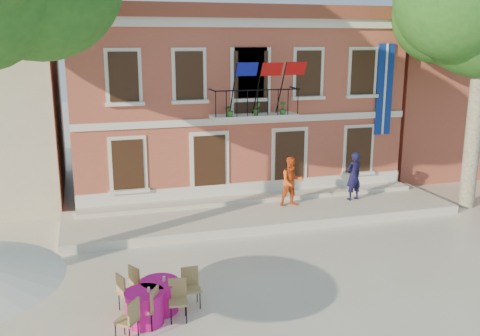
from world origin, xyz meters
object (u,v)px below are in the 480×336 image
object	(u,v)px
pedestrian_orange	(292,182)
cafe_table_1	(160,294)
cafe_table_0	(145,306)
pedestrian_navy	(354,176)

from	to	relation	value
pedestrian_orange	cafe_table_1	world-z (taller)	pedestrian_orange
pedestrian_orange	cafe_table_0	bearing A→B (deg)	-133.65
pedestrian_navy	cafe_table_1	size ratio (longest dim) A/B	0.99
pedestrian_navy	cafe_table_1	world-z (taller)	pedestrian_navy
cafe_table_0	cafe_table_1	distance (m)	0.62
pedestrian_navy	cafe_table_0	bearing A→B (deg)	22.07
pedestrian_orange	cafe_table_0	world-z (taller)	pedestrian_orange
cafe_table_0	cafe_table_1	world-z (taller)	same
pedestrian_navy	pedestrian_orange	xyz separation A→B (m)	(-2.54, -0.07, -0.01)
pedestrian_orange	cafe_table_1	distance (m)	8.23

